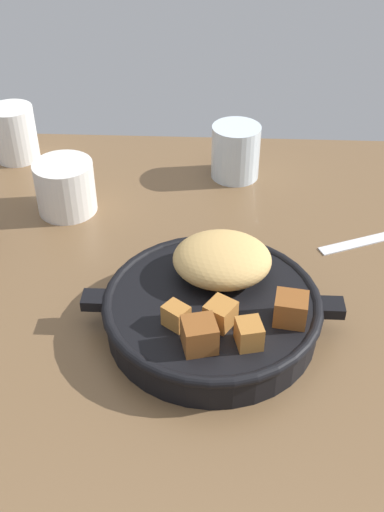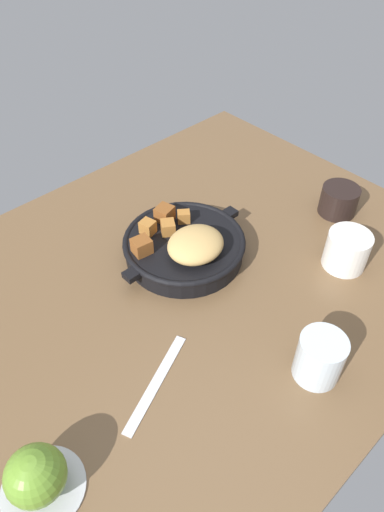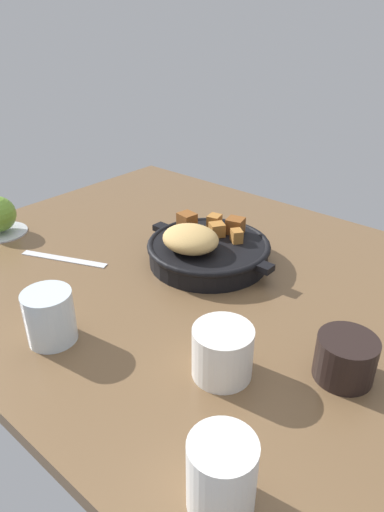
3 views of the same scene
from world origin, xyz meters
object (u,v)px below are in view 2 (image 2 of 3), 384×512
cast_iron_skillet (185,245)px  coffee_mug_dark (339,200)px  butter_knife (156,382)px  red_apple (36,475)px  water_glass_short (320,358)px  ceramic_mug_white (347,250)px

cast_iron_skillet → coffee_mug_dark: (-32.57, 11.83, 0.02)cm
butter_knife → coffee_mug_dark: coffee_mug_dark is taller
red_apple → water_glass_short: size_ratio=0.95×
cast_iron_skillet → butter_knife: cast_iron_skillet is taller
red_apple → butter_knife: bearing=-175.0°
cast_iron_skillet → red_apple: size_ratio=3.63×
butter_knife → ceramic_mug_white: bearing=150.6°
red_apple → water_glass_short: red_apple is taller
red_apple → butter_knife: size_ratio=0.42×
cast_iron_skillet → coffee_mug_dark: size_ratio=3.53×
cast_iron_skillet → water_glass_short: cast_iron_skillet is taller
coffee_mug_dark → butter_knife: bearing=5.5°
butter_knife → ceramic_mug_white: ceramic_mug_white is taller
ceramic_mug_white → coffee_mug_dark: bearing=-141.1°
butter_knife → ceramic_mug_white: (-41.70, 4.70, 3.37)cm
cast_iron_skillet → butter_knife: (21.38, 17.02, -2.81)cm
cast_iron_skillet → ceramic_mug_white: cast_iron_skillet is taller
red_apple → ceramic_mug_white: size_ratio=0.95×
cast_iron_skillet → water_glass_short: (2.52, 32.08, 0.96)cm
cast_iron_skillet → coffee_mug_dark: 34.65cm
red_apple → water_glass_short: bearing=161.1°
water_glass_short → coffee_mug_dark: bearing=-150.0°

